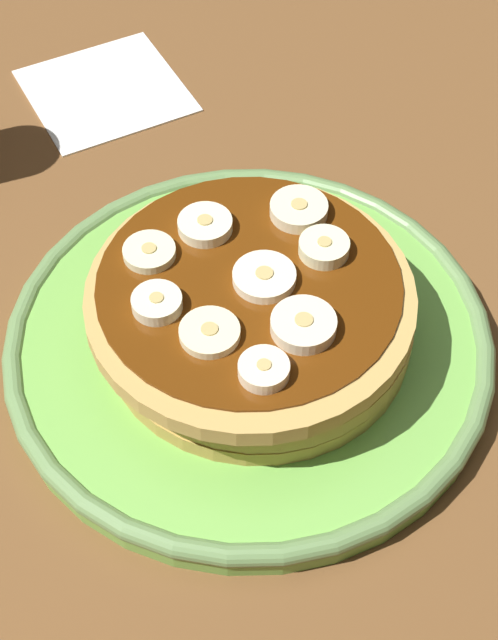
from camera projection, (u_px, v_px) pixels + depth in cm
name	position (u px, v px, depth cm)	size (l,w,h in cm)	color
ground_plane	(249.00, 368.00, 57.53)	(140.00, 140.00, 3.00)	brown
plate	(249.00, 341.00, 55.49)	(28.32, 28.32, 2.08)	#72B74C
pancake_stack	(253.00, 312.00, 53.04)	(18.36, 18.34, 4.65)	tan
banana_slice_0	(264.00, 274.00, 51.47)	(3.44, 3.44, 0.83)	#F9EBC5
banana_slice_1	(324.00, 248.00, 52.50)	(2.81, 2.81, 1.06)	#F2F1BA
banana_slice_2	(205.00, 226.00, 53.66)	(3.09, 3.09, 0.95)	#F7EFC2
banana_slice_3	(259.00, 371.00, 47.31)	(2.60, 2.60, 0.99)	#FBE7C1
banana_slice_4	(149.00, 253.00, 52.48)	(2.93, 2.93, 0.77)	#EAEBB7
banana_slice_5	(157.00, 304.00, 50.04)	(2.69, 2.69, 1.00)	#EFE9C1
banana_slice_6	(299.00, 210.00, 54.40)	(3.33, 3.33, 1.01)	beige
banana_slice_7	(303.00, 326.00, 49.08)	(3.44, 3.44, 1.04)	#F4E5BE
banana_slice_8	(210.00, 333.00, 48.96)	(3.17, 3.17, 0.75)	#FAECB2
napkin	(105.00, 90.00, 71.71)	(11.00, 11.00, 0.30)	white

